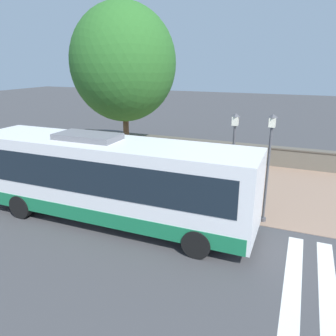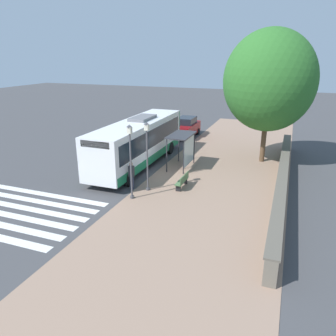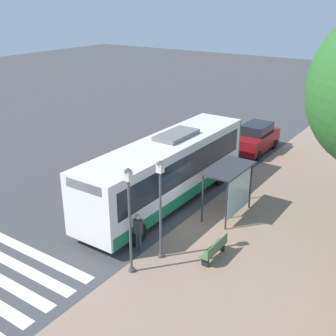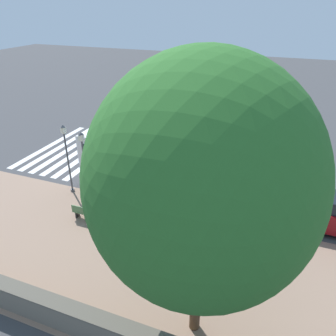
{
  "view_description": "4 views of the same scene",
  "coord_description": "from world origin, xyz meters",
  "px_view_note": "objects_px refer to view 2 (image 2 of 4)",
  "views": [
    {
      "loc": [
        12.24,
        5.76,
        6.2
      ],
      "look_at": [
        0.49,
        0.89,
        2.1
      ],
      "focal_mm": 35.0,
      "sensor_mm": 36.0,
      "label": 1
    },
    {
      "loc": [
        -8.57,
        20.4,
        8.02
      ],
      "look_at": [
        -1.52,
        1.64,
        1.02
      ],
      "focal_mm": 35.0,
      "sensor_mm": 36.0,
      "label": 2
    },
    {
      "loc": [
        -9.33,
        15.25,
        9.95
      ],
      "look_at": [
        1.53,
        -0.66,
        2.14
      ],
      "focal_mm": 45.0,
      "sensor_mm": 36.0,
      "label": 3
    },
    {
      "loc": [
        -14.68,
        -7.21,
        10.74
      ],
      "look_at": [
        0.47,
        -1.36,
        2.34
      ],
      "focal_mm": 35.0,
      "sensor_mm": 36.0,
      "label": 4
    }
  ],
  "objects_px": {
    "bus": "(138,141)",
    "street_lamp_far": "(147,151)",
    "bench": "(183,181)",
    "parked_car_behind_bus": "(186,127)",
    "pedestrian": "(131,173)",
    "bus_shelter": "(183,141)",
    "shade_tree": "(269,81)",
    "street_lamp_near": "(131,156)"
  },
  "relations": [
    {
      "from": "street_lamp_near",
      "to": "shade_tree",
      "type": "height_order",
      "value": "shade_tree"
    },
    {
      "from": "pedestrian",
      "to": "street_lamp_near",
      "type": "bearing_deg",
      "value": 116.9
    },
    {
      "from": "bus",
      "to": "parked_car_behind_bus",
      "type": "height_order",
      "value": "bus"
    },
    {
      "from": "shade_tree",
      "to": "pedestrian",
      "type": "bearing_deg",
      "value": 50.62
    },
    {
      "from": "bus_shelter",
      "to": "parked_car_behind_bus",
      "type": "bearing_deg",
      "value": -73.85
    },
    {
      "from": "bus",
      "to": "street_lamp_far",
      "type": "bearing_deg",
      "value": 121.5
    },
    {
      "from": "bench",
      "to": "bus",
      "type": "bearing_deg",
      "value": -35.21
    },
    {
      "from": "bus_shelter",
      "to": "pedestrian",
      "type": "bearing_deg",
      "value": 70.75
    },
    {
      "from": "pedestrian",
      "to": "bench",
      "type": "relative_size",
      "value": 1.04
    },
    {
      "from": "street_lamp_far",
      "to": "parked_car_behind_bus",
      "type": "distance_m",
      "value": 14.44
    },
    {
      "from": "bus_shelter",
      "to": "bench",
      "type": "xyz_separation_m",
      "value": [
        -1.19,
        3.68,
        -1.59
      ]
    },
    {
      "from": "bus",
      "to": "street_lamp_near",
      "type": "height_order",
      "value": "street_lamp_near"
    },
    {
      "from": "street_lamp_near",
      "to": "street_lamp_far",
      "type": "relative_size",
      "value": 1.02
    },
    {
      "from": "street_lamp_far",
      "to": "shade_tree",
      "type": "xyz_separation_m",
      "value": [
        -6.05,
        -8.49,
        3.61
      ]
    },
    {
      "from": "shade_tree",
      "to": "street_lamp_near",
      "type": "bearing_deg",
      "value": 57.13
    },
    {
      "from": "bench",
      "to": "shade_tree",
      "type": "distance_m",
      "value": 10.18
    },
    {
      "from": "street_lamp_far",
      "to": "bus_shelter",
      "type": "bearing_deg",
      "value": -98.26
    },
    {
      "from": "bus_shelter",
      "to": "pedestrian",
      "type": "xyz_separation_m",
      "value": [
        1.73,
        4.96,
        -1.03
      ]
    },
    {
      "from": "pedestrian",
      "to": "shade_tree",
      "type": "xyz_separation_m",
      "value": [
        -7.08,
        -8.63,
        5.12
      ]
    },
    {
      "from": "bus",
      "to": "bench",
      "type": "relative_size",
      "value": 6.91
    },
    {
      "from": "bus",
      "to": "bus_shelter",
      "type": "relative_size",
      "value": 3.96
    },
    {
      "from": "bus",
      "to": "parked_car_behind_bus",
      "type": "xyz_separation_m",
      "value": [
        -0.64,
        -9.86,
        -0.89
      ]
    },
    {
      "from": "pedestrian",
      "to": "shade_tree",
      "type": "bearing_deg",
      "value": -129.38
    },
    {
      "from": "street_lamp_near",
      "to": "parked_car_behind_bus",
      "type": "xyz_separation_m",
      "value": [
        1.65,
        -15.66,
        -1.64
      ]
    },
    {
      "from": "street_lamp_near",
      "to": "parked_car_behind_bus",
      "type": "relative_size",
      "value": 1.0
    },
    {
      "from": "street_lamp_far",
      "to": "parked_car_behind_bus",
      "type": "bearing_deg",
      "value": -81.9
    },
    {
      "from": "street_lamp_far",
      "to": "parked_car_behind_bus",
      "type": "height_order",
      "value": "street_lamp_far"
    },
    {
      "from": "pedestrian",
      "to": "bench",
      "type": "bearing_deg",
      "value": -156.37
    },
    {
      "from": "bench",
      "to": "parked_car_behind_bus",
      "type": "xyz_separation_m",
      "value": [
        3.91,
        -13.08,
        0.48
      ]
    },
    {
      "from": "parked_car_behind_bus",
      "to": "pedestrian",
      "type": "bearing_deg",
      "value": 93.95
    },
    {
      "from": "shade_tree",
      "to": "parked_car_behind_bus",
      "type": "distance_m",
      "value": 11.18
    },
    {
      "from": "bus",
      "to": "street_lamp_near",
      "type": "xyz_separation_m",
      "value": [
        -2.3,
        5.8,
        0.76
      ]
    },
    {
      "from": "bus_shelter",
      "to": "shade_tree",
      "type": "relative_size",
      "value": 0.3
    },
    {
      "from": "bus",
      "to": "bus_shelter",
      "type": "height_order",
      "value": "bus"
    },
    {
      "from": "shade_tree",
      "to": "bench",
      "type": "bearing_deg",
      "value": 60.48
    },
    {
      "from": "bus",
      "to": "street_lamp_far",
      "type": "height_order",
      "value": "street_lamp_far"
    },
    {
      "from": "street_lamp_far",
      "to": "bench",
      "type": "bearing_deg",
      "value": -148.98
    },
    {
      "from": "bus_shelter",
      "to": "street_lamp_near",
      "type": "distance_m",
      "value": 6.37
    },
    {
      "from": "bench",
      "to": "street_lamp_near",
      "type": "distance_m",
      "value": 4.04
    },
    {
      "from": "bus",
      "to": "bench",
      "type": "distance_m",
      "value": 5.74
    },
    {
      "from": "bench",
      "to": "pedestrian",
      "type": "bearing_deg",
      "value": 23.63
    },
    {
      "from": "bus",
      "to": "parked_car_behind_bus",
      "type": "bearing_deg",
      "value": -93.73
    }
  ]
}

